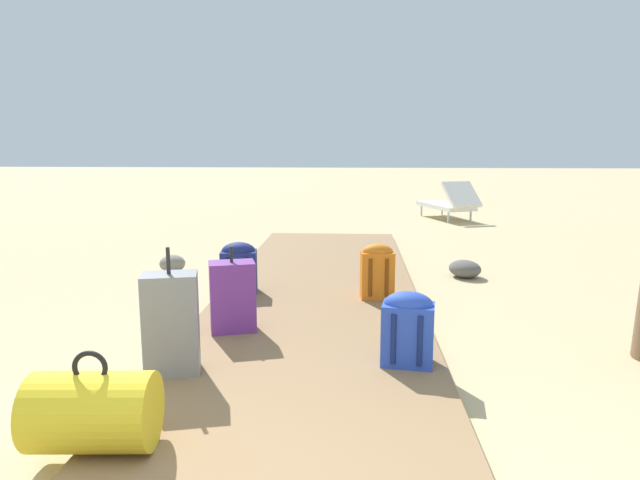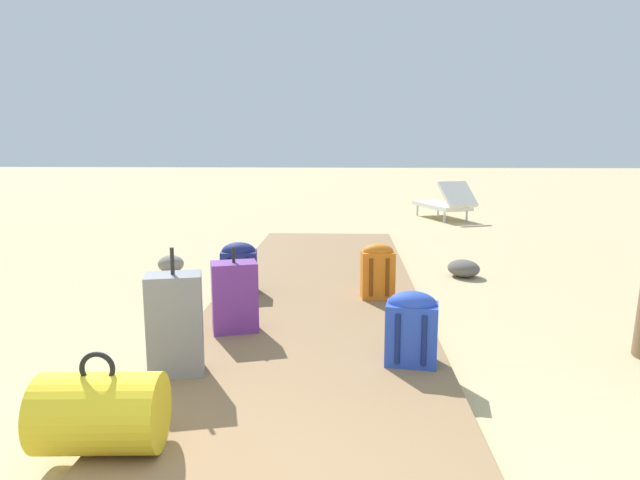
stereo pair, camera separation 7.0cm
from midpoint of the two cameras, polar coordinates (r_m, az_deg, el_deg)
The scene contains 11 objects.
ground_plane at distance 4.65m, azimuth -0.49°, elevation -9.05°, with size 60.00×60.00×0.00m, color tan.
boardwalk at distance 5.34m, azimuth 0.04°, elevation -6.08°, with size 1.90×7.38×0.08m, color olive.
duffel_bag_yellow at distance 2.92m, azimuth -21.30°, elevation -15.84°, with size 0.59×0.41×0.49m.
backpack_navy at distance 5.45m, azimuth -7.84°, elevation -2.63°, with size 0.36×0.30×0.49m.
suitcase_grey at distance 3.63m, azimuth -14.28°, elevation -8.21°, with size 0.38×0.29×0.80m.
backpack_orange at distance 5.22m, azimuth 6.20°, elevation -3.02°, with size 0.32×0.23×0.51m.
suitcase_purple at distance 4.35m, azimuth -8.38°, elevation -5.66°, with size 0.39×0.31×0.65m.
backpack_blue at distance 3.72m, azimuth 9.42°, elevation -8.63°, with size 0.36×0.27×0.49m.
lounge_chair at distance 11.39m, azimuth 13.11°, elevation 3.65°, with size 1.09×1.67×0.77m.
rock_right_mid at distance 6.58m, azimuth 14.74°, elevation -2.83°, with size 0.34×0.39×0.19m, color #5B5651.
rock_left_near at distance 6.84m, azimuth -14.42°, elevation -2.31°, with size 0.30×0.30×0.20m, color gray.
Camera 1 is at (0.33, -1.43, 1.50)m, focal length 31.64 mm.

